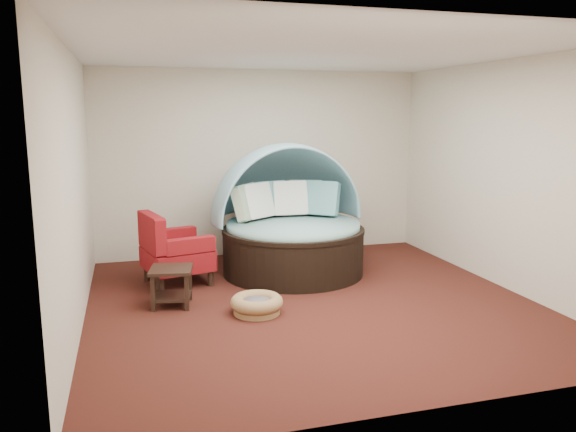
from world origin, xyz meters
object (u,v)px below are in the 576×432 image
object	(u,v)px
canopy_daybed	(290,213)
side_table	(172,281)
red_armchair	(173,251)
pet_basket	(257,304)

from	to	relation	value
canopy_daybed	side_table	world-z (taller)	canopy_daybed
red_armchair	canopy_daybed	bearing A→B (deg)	-6.99
pet_basket	red_armchair	size ratio (longest dim) A/B	0.69
canopy_daybed	red_armchair	size ratio (longest dim) A/B	2.29
red_armchair	pet_basket	bearing A→B (deg)	-73.38
pet_basket	canopy_daybed	bearing A→B (deg)	61.93
side_table	canopy_daybed	bearing A→B (deg)	31.27
pet_basket	side_table	distance (m)	1.02
side_table	red_armchair	bearing A→B (deg)	84.35
canopy_daybed	red_armchair	world-z (taller)	canopy_daybed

